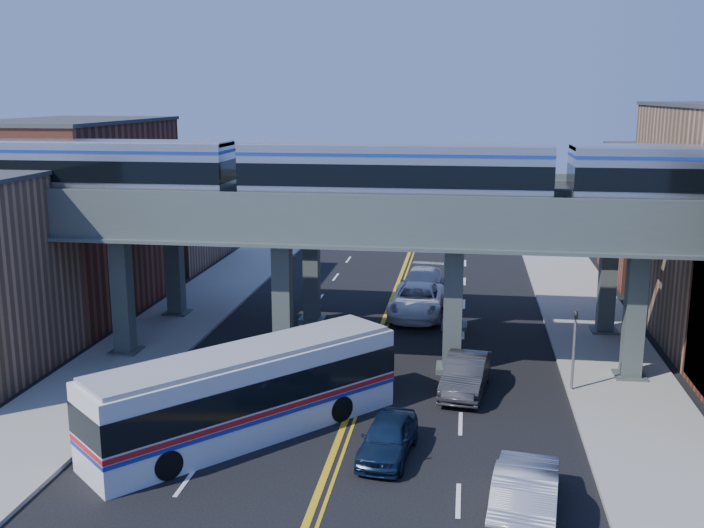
{
  "coord_description": "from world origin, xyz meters",
  "views": [
    {
      "loc": [
        4.47,
        -26.94,
        12.64
      ],
      "look_at": [
        -0.64,
        7.68,
        5.02
      ],
      "focal_mm": 40.0,
      "sensor_mm": 36.0,
      "label": 1
    }
  ],
  "objects_px": {
    "stop_sign": "(358,367)",
    "transit_bus": "(247,394)",
    "transit_train": "(394,175)",
    "car_parked_curb": "(526,492)",
    "car_lane_a": "(388,437)",
    "car_lane_b": "(466,374)",
    "traffic_signal": "(574,342)",
    "car_lane_d": "(421,284)",
    "car_lane_c": "(417,301)"
  },
  "relations": [
    {
      "from": "stop_sign",
      "to": "transit_bus",
      "type": "height_order",
      "value": "transit_bus"
    },
    {
      "from": "traffic_signal",
      "to": "car_lane_d",
      "type": "xyz_separation_m",
      "value": [
        -7.4,
        15.3,
        -1.42
      ]
    },
    {
      "from": "traffic_signal",
      "to": "transit_bus",
      "type": "relative_size",
      "value": 0.37
    },
    {
      "from": "transit_bus",
      "to": "car_lane_a",
      "type": "relative_size",
      "value": 2.65
    },
    {
      "from": "traffic_signal",
      "to": "transit_bus",
      "type": "bearing_deg",
      "value": -154.0
    },
    {
      "from": "traffic_signal",
      "to": "car_lane_d",
      "type": "distance_m",
      "value": 17.05
    },
    {
      "from": "transit_train",
      "to": "transit_bus",
      "type": "xyz_separation_m",
      "value": [
        -4.66,
        -8.17,
        -7.45
      ]
    },
    {
      "from": "car_lane_c",
      "to": "traffic_signal",
      "type": "bearing_deg",
      "value": -54.43
    },
    {
      "from": "traffic_signal",
      "to": "car_lane_d",
      "type": "relative_size",
      "value": 0.68
    },
    {
      "from": "car_lane_c",
      "to": "car_lane_d",
      "type": "relative_size",
      "value": 1.05
    },
    {
      "from": "transit_bus",
      "to": "car_lane_c",
      "type": "relative_size",
      "value": 1.74
    },
    {
      "from": "car_lane_a",
      "to": "car_lane_b",
      "type": "xyz_separation_m",
      "value": [
        2.7,
        6.61,
        0.09
      ]
    },
    {
      "from": "transit_train",
      "to": "transit_bus",
      "type": "distance_m",
      "value": 12.0
    },
    {
      "from": "traffic_signal",
      "to": "car_lane_b",
      "type": "distance_m",
      "value": 4.82
    },
    {
      "from": "car_lane_a",
      "to": "car_lane_c",
      "type": "bearing_deg",
      "value": 96.96
    },
    {
      "from": "stop_sign",
      "to": "car_lane_b",
      "type": "xyz_separation_m",
      "value": [
        4.36,
        2.41,
        -0.96
      ]
    },
    {
      "from": "stop_sign",
      "to": "car_lane_a",
      "type": "height_order",
      "value": "stop_sign"
    },
    {
      "from": "stop_sign",
      "to": "traffic_signal",
      "type": "bearing_deg",
      "value": 18.63
    },
    {
      "from": "car_lane_d",
      "to": "car_lane_a",
      "type": "bearing_deg",
      "value": -84.22
    },
    {
      "from": "transit_bus",
      "to": "car_lane_b",
      "type": "height_order",
      "value": "transit_bus"
    },
    {
      "from": "transit_train",
      "to": "transit_bus",
      "type": "bearing_deg",
      "value": -119.71
    },
    {
      "from": "car_lane_a",
      "to": "car_parked_curb",
      "type": "relative_size",
      "value": 0.78
    },
    {
      "from": "car_lane_b",
      "to": "car_lane_c",
      "type": "height_order",
      "value": "car_lane_c"
    },
    {
      "from": "transit_train",
      "to": "stop_sign",
      "type": "distance_m",
      "value": 8.92
    },
    {
      "from": "traffic_signal",
      "to": "car_parked_curb",
      "type": "height_order",
      "value": "traffic_signal"
    },
    {
      "from": "car_lane_b",
      "to": "transit_train",
      "type": "bearing_deg",
      "value": 150.58
    },
    {
      "from": "car_lane_b",
      "to": "car_lane_c",
      "type": "xyz_separation_m",
      "value": [
        -2.86,
        11.7,
        0.09
      ]
    },
    {
      "from": "car_parked_curb",
      "to": "car_lane_b",
      "type": "bearing_deg",
      "value": -72.52
    },
    {
      "from": "stop_sign",
      "to": "transit_bus",
      "type": "xyz_separation_m",
      "value": [
        -3.75,
        -3.17,
        -0.11
      ]
    },
    {
      "from": "car_lane_b",
      "to": "car_lane_a",
      "type": "bearing_deg",
      "value": -104.73
    },
    {
      "from": "transit_train",
      "to": "stop_sign",
      "type": "bearing_deg",
      "value": -100.33
    },
    {
      "from": "car_lane_c",
      "to": "car_parked_curb",
      "type": "bearing_deg",
      "value": -75.99
    },
    {
      "from": "stop_sign",
      "to": "car_lane_c",
      "type": "xyz_separation_m",
      "value": [
        1.5,
        14.11,
        -0.87
      ]
    },
    {
      "from": "car_lane_d",
      "to": "car_parked_curb",
      "type": "distance_m",
      "value": 26.54
    },
    {
      "from": "car_lane_c",
      "to": "car_parked_curb",
      "type": "height_order",
      "value": "car_lane_c"
    },
    {
      "from": "transit_bus",
      "to": "car_parked_curb",
      "type": "xyz_separation_m",
      "value": [
        9.95,
        -4.65,
        -0.76
      ]
    },
    {
      "from": "car_lane_a",
      "to": "car_parked_curb",
      "type": "distance_m",
      "value": 5.81
    },
    {
      "from": "traffic_signal",
      "to": "transit_bus",
      "type": "distance_m",
      "value": 14.09
    },
    {
      "from": "car_lane_b",
      "to": "car_parked_curb",
      "type": "height_order",
      "value": "car_parked_curb"
    },
    {
      "from": "car_lane_b",
      "to": "car_lane_d",
      "type": "xyz_separation_m",
      "value": [
        -2.86,
        15.89,
        0.08
      ]
    },
    {
      "from": "transit_train",
      "to": "car_parked_curb",
      "type": "relative_size",
      "value": 7.97
    },
    {
      "from": "transit_bus",
      "to": "car_lane_b",
      "type": "relative_size",
      "value": 2.29
    },
    {
      "from": "car_lane_d",
      "to": "traffic_signal",
      "type": "bearing_deg",
      "value": -58.81
    },
    {
      "from": "car_lane_c",
      "to": "car_parked_curb",
      "type": "relative_size",
      "value": 1.19
    },
    {
      "from": "stop_sign",
      "to": "traffic_signal",
      "type": "relative_size",
      "value": 0.64
    },
    {
      "from": "transit_train",
      "to": "car_parked_curb",
      "type": "bearing_deg",
      "value": -67.58
    },
    {
      "from": "car_parked_curb",
      "to": "car_lane_d",
      "type": "bearing_deg",
      "value": -72.53
    },
    {
      "from": "car_lane_b",
      "to": "car_lane_d",
      "type": "height_order",
      "value": "car_lane_d"
    },
    {
      "from": "car_parked_curb",
      "to": "transit_bus",
      "type": "bearing_deg",
      "value": -17.77
    },
    {
      "from": "transit_bus",
      "to": "stop_sign",
      "type": "bearing_deg",
      "value": -8.02
    }
  ]
}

